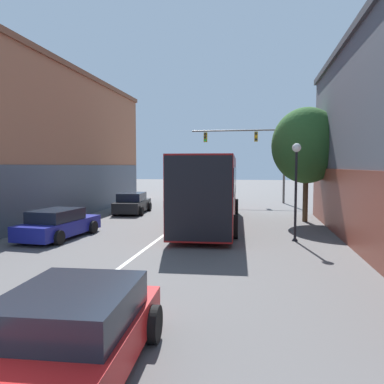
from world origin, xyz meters
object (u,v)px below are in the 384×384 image
Objects in this scene: hatchback_foreground at (68,337)px; street_tree_near at (306,146)px; street_lamp at (296,180)px; parked_car_left_mid at (132,203)px; bus at (210,187)px; parked_car_left_near at (59,224)px; traffic_signal_gantry at (256,148)px.

street_tree_near is (5.22, 16.21, 3.52)m from hatchback_foreground.
parked_car_left_mid is at bearing 141.61° from street_lamp.
bus is at bearing -159.95° from street_tree_near.
hatchback_foreground is at bearing -107.86° from street_tree_near.
traffic_signal_gantry reaches higher than parked_car_left_near.
hatchback_foreground is at bearing -95.40° from traffic_signal_gantry.
hatchback_foreground is 1.07× the size of street_lamp.
parked_car_left_near is at bearing -148.39° from street_tree_near.
street_tree_near is at bearing -21.02° from hatchback_foreground.
traffic_signal_gantry reaches higher than hatchback_foreground.
bus reaches higher than parked_car_left_near.
bus is 1.96× the size of street_tree_near.
traffic_signal_gantry is 10.48m from street_tree_near.
bus is 2.85× the size of parked_car_left_near.
street_lamp is at bearing -78.72° from parked_car_left_near.
parked_car_left_near is 9.96m from street_lamp.
hatchback_foreground is 11.07m from parked_car_left_near.
street_tree_near is (10.79, 6.64, 3.53)m from parked_car_left_near.
traffic_signal_gantry is at bearing -20.58° from parked_car_left_near.
hatchback_foreground is 11.56m from street_lamp.
street_lamp reaches higher than bus.
street_tree_near is at bearing -53.30° from parked_car_left_near.
hatchback_foreground is 1.03× the size of parked_car_left_mid.
street_lamp is at bearing -133.28° from parked_car_left_mid.
bus is at bearing -100.65° from traffic_signal_gantry.
parked_car_left_near is (-5.56, 9.57, -0.02)m from hatchback_foreground.
street_lamp is at bearing -100.76° from street_tree_near.
bus reaches higher than hatchback_foreground.
bus is at bearing 136.13° from street_lamp.
traffic_signal_gantry is (2.49, 26.32, 3.91)m from hatchback_foreground.
bus is 5.73m from street_tree_near.
parked_car_left_near is at bearing 27.00° from hatchback_foreground.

